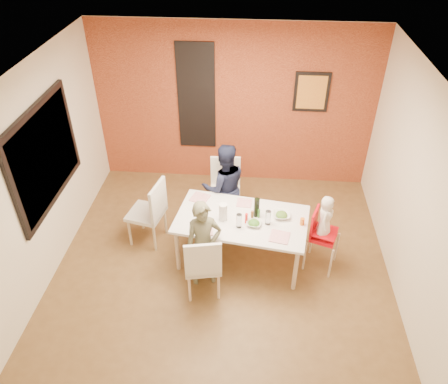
# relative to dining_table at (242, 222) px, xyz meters

# --- Properties ---
(ground) EXTENTS (4.50, 4.50, 0.00)m
(ground) POSITION_rel_dining_table_xyz_m (-0.24, -0.20, -0.65)
(ground) COLOR brown
(ground) RESTS_ON ground
(ceiling) EXTENTS (4.50, 4.50, 0.02)m
(ceiling) POSITION_rel_dining_table_xyz_m (-0.24, -0.20, 2.05)
(ceiling) COLOR white
(ceiling) RESTS_ON wall_back
(wall_back) EXTENTS (4.50, 0.02, 2.70)m
(wall_back) POSITION_rel_dining_table_xyz_m (-0.24, 2.05, 0.70)
(wall_back) COLOR beige
(wall_back) RESTS_ON ground
(wall_front) EXTENTS (4.50, 0.02, 2.70)m
(wall_front) POSITION_rel_dining_table_xyz_m (-0.24, -2.45, 0.70)
(wall_front) COLOR beige
(wall_front) RESTS_ON ground
(wall_left) EXTENTS (0.02, 4.50, 2.70)m
(wall_left) POSITION_rel_dining_table_xyz_m (-2.49, -0.20, 0.70)
(wall_left) COLOR beige
(wall_left) RESTS_ON ground
(wall_right) EXTENTS (0.02, 4.50, 2.70)m
(wall_right) POSITION_rel_dining_table_xyz_m (2.01, -0.20, 0.70)
(wall_right) COLOR beige
(wall_right) RESTS_ON ground
(brick_accent_wall) EXTENTS (4.50, 0.02, 2.70)m
(brick_accent_wall) POSITION_rel_dining_table_xyz_m (-0.24, 2.03, 0.70)
(brick_accent_wall) COLOR maroon
(brick_accent_wall) RESTS_ON ground
(picture_window_frame) EXTENTS (0.05, 1.70, 1.30)m
(picture_window_frame) POSITION_rel_dining_table_xyz_m (-2.46, 0.00, 0.90)
(picture_window_frame) COLOR black
(picture_window_frame) RESTS_ON wall_left
(picture_window_pane) EXTENTS (0.02, 1.55, 1.15)m
(picture_window_pane) POSITION_rel_dining_table_xyz_m (-2.45, 0.00, 0.90)
(picture_window_pane) COLOR black
(picture_window_pane) RESTS_ON wall_left
(glassblock_strip) EXTENTS (0.55, 0.03, 1.70)m
(glassblock_strip) POSITION_rel_dining_table_xyz_m (-0.84, 2.02, 0.85)
(glassblock_strip) COLOR silver
(glassblock_strip) RESTS_ON wall_back
(glassblock_surround) EXTENTS (0.60, 0.03, 1.76)m
(glassblock_surround) POSITION_rel_dining_table_xyz_m (-0.84, 2.01, 0.85)
(glassblock_surround) COLOR black
(glassblock_surround) RESTS_ON wall_back
(art_print_frame) EXTENTS (0.54, 0.03, 0.64)m
(art_print_frame) POSITION_rel_dining_table_xyz_m (0.96, 2.01, 1.00)
(art_print_frame) COLOR black
(art_print_frame) RESTS_ON wall_back
(art_print_canvas) EXTENTS (0.44, 0.01, 0.54)m
(art_print_canvas) POSITION_rel_dining_table_xyz_m (0.96, 2.00, 1.00)
(art_print_canvas) COLOR gold
(art_print_canvas) RESTS_ON wall_back
(dining_table) EXTENTS (1.83, 1.19, 0.71)m
(dining_table) POSITION_rel_dining_table_xyz_m (0.00, 0.00, 0.00)
(dining_table) COLOR white
(dining_table) RESTS_ON ground
(chair_near) EXTENTS (0.52, 0.52, 0.95)m
(chair_near) POSITION_rel_dining_table_xyz_m (-0.43, -0.69, -0.12)
(chair_near) COLOR silver
(chair_near) RESTS_ON ground
(chair_far) EXTENTS (0.48, 0.48, 0.97)m
(chair_far) POSITION_rel_dining_table_xyz_m (-0.29, 0.98, -0.11)
(chair_far) COLOR white
(chair_far) RESTS_ON ground
(chair_left) EXTENTS (0.56, 0.56, 1.01)m
(chair_left) POSITION_rel_dining_table_xyz_m (-1.28, 0.26, -0.08)
(chair_left) COLOR silver
(chair_left) RESTS_ON ground
(high_chair) EXTENTS (0.48, 0.48, 0.90)m
(high_chair) POSITION_rel_dining_table_xyz_m (1.04, -0.03, -0.11)
(high_chair) COLOR red
(high_chair) RESTS_ON ground
(child_near) EXTENTS (0.52, 0.42, 1.25)m
(child_near) POSITION_rel_dining_table_xyz_m (-0.45, -0.45, -0.02)
(child_near) COLOR brown
(child_near) RESTS_ON ground
(child_far) EXTENTS (0.78, 0.68, 1.37)m
(child_far) POSITION_rel_dining_table_xyz_m (-0.29, 0.73, 0.04)
(child_far) COLOR black
(child_far) RESTS_ON ground
(toddler) EXTENTS (0.26, 0.34, 0.61)m
(toddler) POSITION_rel_dining_table_xyz_m (1.06, -0.04, 0.19)
(toddler) COLOR silver
(toddler) RESTS_ON high_chair
(plate_near_left) EXTENTS (0.25, 0.25, 0.01)m
(plate_near_left) POSITION_rel_dining_table_xyz_m (-0.46, -0.29, 0.07)
(plate_near_left) COLOR white
(plate_near_left) RESTS_ON dining_table
(plate_far_mid) EXTENTS (0.21, 0.21, 0.01)m
(plate_far_mid) POSITION_rel_dining_table_xyz_m (0.02, 0.33, 0.07)
(plate_far_mid) COLOR white
(plate_far_mid) RESTS_ON dining_table
(plate_near_right) EXTENTS (0.28, 0.28, 0.01)m
(plate_near_right) POSITION_rel_dining_table_xyz_m (0.49, -0.33, 0.07)
(plate_near_right) COLOR white
(plate_near_right) RESTS_ON dining_table
(plate_far_left) EXTENTS (0.30, 0.30, 0.01)m
(plate_far_left) POSITION_rel_dining_table_xyz_m (-0.60, 0.39, 0.07)
(plate_far_left) COLOR white
(plate_far_left) RESTS_ON dining_table
(salad_bowl_a) EXTENTS (0.22, 0.22, 0.05)m
(salad_bowl_a) POSITION_rel_dining_table_xyz_m (0.16, -0.12, 0.09)
(salad_bowl_a) COLOR white
(salad_bowl_a) RESTS_ON dining_table
(salad_bowl_b) EXTENTS (0.25, 0.25, 0.06)m
(salad_bowl_b) POSITION_rel_dining_table_xyz_m (0.52, 0.07, 0.09)
(salad_bowl_b) COLOR white
(salad_bowl_b) RESTS_ON dining_table
(wine_bottle) EXTENTS (0.07, 0.07, 0.28)m
(wine_bottle) POSITION_rel_dining_table_xyz_m (0.19, 0.07, 0.20)
(wine_bottle) COLOR black
(wine_bottle) RESTS_ON dining_table
(wine_glass_a) EXTENTS (0.07, 0.07, 0.20)m
(wine_glass_a) POSITION_rel_dining_table_xyz_m (-0.03, -0.18, 0.16)
(wine_glass_a) COLOR silver
(wine_glass_a) RESTS_ON dining_table
(wine_glass_b) EXTENTS (0.07, 0.07, 0.20)m
(wine_glass_b) POSITION_rel_dining_table_xyz_m (0.34, -0.08, 0.17)
(wine_glass_b) COLOR white
(wine_glass_b) RESTS_ON dining_table
(paper_towel_roll) EXTENTS (0.11, 0.11, 0.25)m
(paper_towel_roll) POSITION_rel_dining_table_xyz_m (-0.24, -0.04, 0.19)
(paper_towel_roll) COLOR white
(paper_towel_roll) RESTS_ON dining_table
(condiment_red) EXTENTS (0.04, 0.04, 0.14)m
(condiment_red) POSITION_rel_dining_table_xyz_m (0.06, -0.08, 0.14)
(condiment_red) COLOR red
(condiment_red) RESTS_ON dining_table
(condiment_green) EXTENTS (0.03, 0.03, 0.13)m
(condiment_green) POSITION_rel_dining_table_xyz_m (0.22, 0.04, 0.13)
(condiment_green) COLOR #387828
(condiment_green) RESTS_ON dining_table
(condiment_brown) EXTENTS (0.04, 0.04, 0.14)m
(condiment_brown) POSITION_rel_dining_table_xyz_m (0.13, -0.02, 0.13)
(condiment_brown) COLOR brown
(condiment_brown) RESTS_ON dining_table
(sippy_cup) EXTENTS (0.06, 0.06, 0.10)m
(sippy_cup) POSITION_rel_dining_table_xyz_m (0.78, -0.06, 0.11)
(sippy_cup) COLOR orange
(sippy_cup) RESTS_ON dining_table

